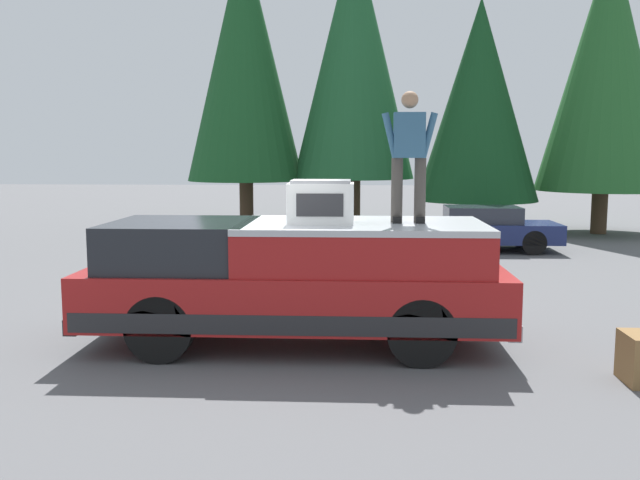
# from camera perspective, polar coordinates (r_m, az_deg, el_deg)

# --- Properties ---
(ground_plane) EXTENTS (90.00, 90.00, 0.00)m
(ground_plane) POSITION_cam_1_polar(r_m,az_deg,el_deg) (9.66, -5.94, -8.13)
(ground_plane) COLOR #565659
(pickup_truck) EXTENTS (2.01, 5.54, 1.65)m
(pickup_truck) POSITION_cam_1_polar(r_m,az_deg,el_deg) (9.16, -2.00, -3.34)
(pickup_truck) COLOR maroon
(pickup_truck) RESTS_ON ground
(compressor_unit) EXTENTS (0.65, 0.84, 0.56)m
(compressor_unit) POSITION_cam_1_polar(r_m,az_deg,el_deg) (8.87, 0.09, 3.18)
(compressor_unit) COLOR white
(compressor_unit) RESTS_ON pickup_truck
(person_on_truck_bed) EXTENTS (0.29, 0.72, 1.69)m
(person_on_truck_bed) POSITION_cam_1_polar(r_m,az_deg,el_deg) (9.03, 7.39, 7.16)
(person_on_truck_bed) COLOR #423D38
(person_on_truck_bed) RESTS_ON pickup_truck
(parked_car_navy) EXTENTS (1.64, 4.10, 1.16)m
(parked_car_navy) POSITION_cam_1_polar(r_m,az_deg,el_deg) (18.47, 13.03, 0.93)
(parked_car_navy) COLOR navy
(parked_car_navy) RESTS_ON ground
(conifer_far_left) EXTENTS (4.08, 4.08, 9.10)m
(conifer_far_left) POSITION_cam_1_polar(r_m,az_deg,el_deg) (23.59, 22.67, 13.20)
(conifer_far_left) COLOR #4C3826
(conifer_far_left) RESTS_ON ground
(conifer_left) EXTENTS (3.84, 3.84, 7.34)m
(conifer_left) POSITION_cam_1_polar(r_m,az_deg,el_deg) (22.60, 13.04, 11.20)
(conifer_left) COLOR #4C3826
(conifer_left) RESTS_ON ground
(conifer_center_left) EXTENTS (4.14, 4.14, 9.97)m
(conifer_center_left) POSITION_cam_1_polar(r_m,az_deg,el_deg) (24.05, 2.83, 15.02)
(conifer_center_left) COLOR #4C3826
(conifer_center_left) RESTS_ON ground
(conifer_center_right) EXTENTS (3.98, 3.98, 9.86)m
(conifer_center_right) POSITION_cam_1_polar(r_m,az_deg,el_deg) (24.20, -6.27, 14.72)
(conifer_center_right) COLOR #4C3826
(conifer_center_right) RESTS_ON ground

